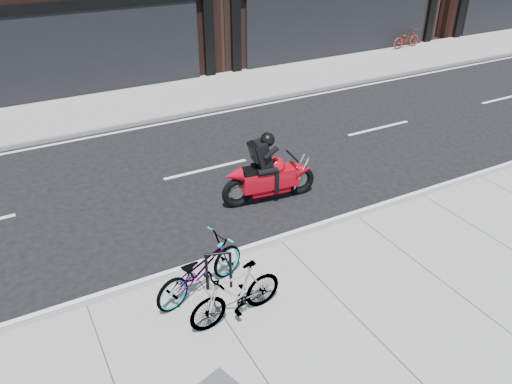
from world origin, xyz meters
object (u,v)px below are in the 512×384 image
bicycle_rear (236,293)px  bicycle_front (200,269)px  bike_rack (219,268)px  motorcycle (273,173)px  bicycle_far (406,39)px

bicycle_rear → bicycle_front: bearing=-167.3°
bike_rack → bicycle_rear: bearing=-93.5°
bicycle_rear → motorcycle: size_ratio=0.73×
motorcycle → bicycle_far: size_ratio=1.45×
bike_rack → bicycle_far: (15.33, 11.68, -0.04)m
bicycle_front → motorcycle: (2.89, 2.40, 0.09)m
bicycle_far → bicycle_front: bearing=122.2°
bike_rack → bicycle_far: size_ratio=0.49×
bicycle_front → bicycle_far: size_ratio=1.17×
bicycle_rear → bike_rack: bearing=172.0°
bike_rack → bicycle_front: bicycle_front is taller
motorcycle → bicycle_far: motorcycle is taller
bike_rack → motorcycle: 3.57m
bicycle_front → bicycle_rear: size_ratio=1.11×
motorcycle → bicycle_far: bearing=42.6°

